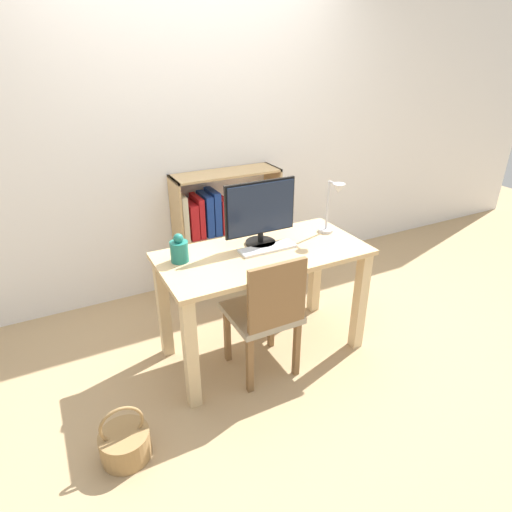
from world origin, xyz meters
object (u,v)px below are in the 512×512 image
keyboard (268,248)px  desk_lamp (333,203)px  bookshelf (212,239)px  vase (179,250)px  chair (266,312)px  basket (125,443)px  monitor (260,211)px

keyboard → desk_lamp: (0.49, 0.01, 0.21)m
keyboard → bookshelf: bearing=90.2°
keyboard → vase: (-0.53, 0.10, 0.06)m
chair → basket: size_ratio=2.58×
vase → bookshelf: size_ratio=0.18×
basket → vase: bearing=46.4°
monitor → basket: monitor is taller
monitor → basket: size_ratio=1.46×
keyboard → basket: bearing=-156.8°
keyboard → monitor: bearing=89.3°
chair → monitor: bearing=64.9°
keyboard → desk_lamp: bearing=1.3°
chair → vase: bearing=137.7°
keyboard → bookshelf: 1.00m
keyboard → vase: vase is taller
monitor → keyboard: (-0.00, -0.10, -0.21)m
vase → desk_lamp: 1.03m
basket → desk_lamp: bearing=16.7°
monitor → chair: (-0.13, -0.33, -0.51)m
desk_lamp → basket: desk_lamp is taller
monitor → vase: 0.55m
monitor → bookshelf: monitor is taller
vase → chair: 0.63m
monitor → basket: (-1.06, -0.55, -0.88)m
chair → basket: (-0.92, -0.22, -0.37)m
basket → bookshelf: bearing=53.2°
vase → basket: vase is taller
keyboard → basket: size_ratio=1.12×
vase → monitor: bearing=0.3°
chair → bookshelf: bookshelf is taller
bookshelf → vase: bearing=-121.7°
chair → desk_lamp: bearing=18.2°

